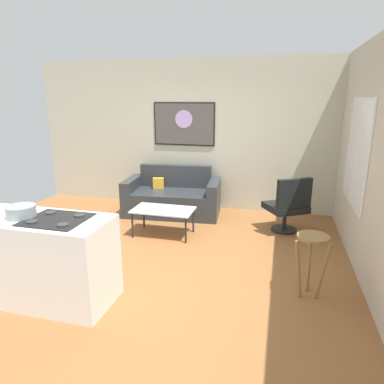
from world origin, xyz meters
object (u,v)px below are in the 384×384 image
couch (173,198)px  coffee_table (163,211)px  mixing_bowl (21,212)px  armchair (288,205)px  bar_stool (312,249)px  wall_painting (184,124)px

couch → coffee_table: (0.18, -1.04, 0.09)m
coffee_table → mixing_bowl: 2.25m
armchair → mixing_bowl: 3.78m
bar_stool → coffee_table: bearing=149.5°
couch → bar_stool: (2.28, -2.27, 0.25)m
armchair → mixing_bowl: size_ratio=3.13×
couch → wall_painting: bearing=83.1°
bar_stool → wall_painting: size_ratio=0.59×
couch → wall_painting: (0.07, 0.56, 1.31)m
mixing_bowl → coffee_table: bearing=68.4°
couch → mixing_bowl: size_ratio=6.13×
armchair → bar_stool: armchair is taller
wall_painting → armchair: bearing=-26.7°
coffee_table → couch: bearing=99.9°
coffee_table → armchair: armchair is taller
mixing_bowl → bar_stool: bearing=15.2°
coffee_table → mixing_bowl: size_ratio=3.24×
armchair → bar_stool: bearing=-83.1°
armchair → bar_stool: size_ratio=1.31×
coffee_table → wall_painting: wall_painting is taller
mixing_bowl → wall_painting: bearing=79.2°
coffee_table → bar_stool: bearing=-30.5°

